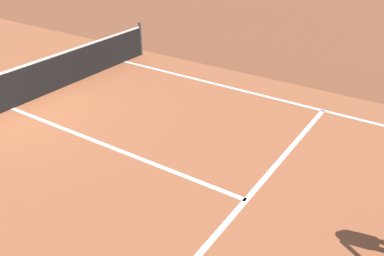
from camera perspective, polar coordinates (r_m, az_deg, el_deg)
name	(u,v)px	position (r m, az deg, el deg)	size (l,w,h in m)	color
ground_plane	(12,109)	(10.92, -23.89, 2.51)	(60.00, 60.00, 0.00)	brown
court_surface_inbounds	(12,109)	(10.92, -23.89, 2.51)	(10.62, 24.40, 0.00)	#9E5433
line_sideline_right	(305,106)	(10.49, 15.54, 2.98)	(0.10, 11.89, 0.01)	white
line_service_near	(246,200)	(7.04, 7.57, -9.98)	(8.22, 0.10, 0.01)	white
line_center_service	(108,146)	(8.61, -11.76, -2.46)	(0.10, 6.40, 0.01)	white
net	(8,90)	(10.73, -24.40, 4.87)	(9.94, 0.09, 1.07)	#33383D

